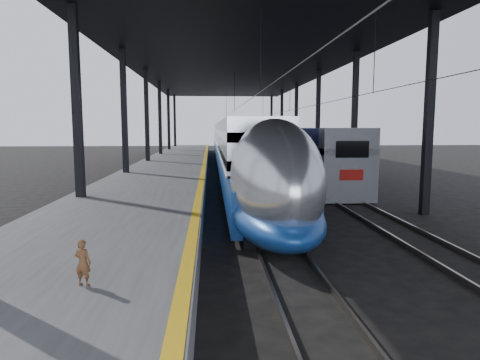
{
  "coord_description": "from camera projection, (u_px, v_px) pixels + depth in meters",
  "views": [
    {
      "loc": [
        -0.17,
        -13.71,
        3.97
      ],
      "look_at": [
        0.92,
        2.23,
        2.0
      ],
      "focal_mm": 32.0,
      "sensor_mm": 36.0,
      "label": 1
    }
  ],
  "objects": [
    {
      "name": "ground",
      "position": [
        217.0,
        249.0,
        14.07
      ],
      "size": [
        160.0,
        160.0,
        0.0
      ],
      "primitive_type": "plane",
      "color": "black",
      "rests_on": "ground"
    },
    {
      "name": "platform",
      "position": [
        168.0,
        172.0,
        33.57
      ],
      "size": [
        6.0,
        80.0,
        1.0
      ],
      "primitive_type": "cube",
      "color": "#4C4C4F",
      "rests_on": "ground"
    },
    {
      "name": "yellow_strip",
      "position": [
        204.0,
        165.0,
        33.7
      ],
      "size": [
        0.3,
        80.0,
        0.01
      ],
      "primitive_type": "cube",
      "color": "gold",
      "rests_on": "platform"
    },
    {
      "name": "rails",
      "position": [
        269.0,
        176.0,
        34.17
      ],
      "size": [
        6.52,
        80.0,
        0.16
      ],
      "color": "slate",
      "rests_on": "ground"
    },
    {
      "name": "canopy",
      "position": [
        237.0,
        60.0,
        32.88
      ],
      "size": [
        18.0,
        75.0,
        9.47
      ],
      "color": "black",
      "rests_on": "ground"
    },
    {
      "name": "tgv_train",
      "position": [
        233.0,
        147.0,
        42.05
      ],
      "size": [
        3.09,
        65.2,
        4.43
      ],
      "color": "#B5B8BD",
      "rests_on": "ground"
    },
    {
      "name": "second_train",
      "position": [
        273.0,
        145.0,
        48.81
      ],
      "size": [
        2.87,
        56.05,
        3.95
      ],
      "color": "navy",
      "rests_on": "ground"
    },
    {
      "name": "child",
      "position": [
        83.0,
        263.0,
        8.03
      ],
      "size": [
        0.37,
        0.29,
        0.89
      ],
      "primitive_type": "imported",
      "rotation": [
        0.0,
        0.0,
        2.88
      ],
      "color": "#54331C",
      "rests_on": "platform"
    }
  ]
}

